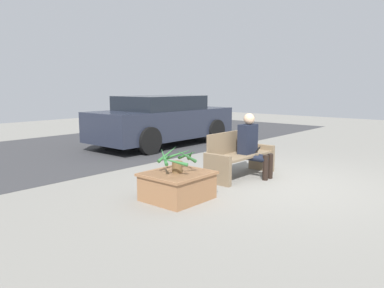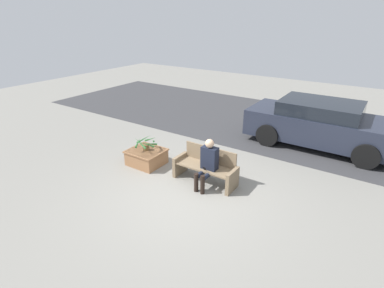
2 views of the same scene
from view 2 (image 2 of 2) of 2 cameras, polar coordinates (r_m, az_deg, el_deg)
name	(u,v)px [view 2 (image 2 of 2)]	position (r m, az deg, el deg)	size (l,w,h in m)	color
ground_plane	(186,195)	(7.06, -1.12, -9.72)	(30.00, 30.00, 0.00)	gray
road_surface	(275,124)	(12.00, 15.53, 3.78)	(20.00, 6.00, 0.01)	#38383A
bench	(206,167)	(7.45, 2.71, -4.37)	(1.61, 0.56, 0.85)	#7A664C
person_seated	(208,162)	(7.11, 2.99, -3.43)	(0.39, 0.61, 1.21)	black
planter_box	(147,156)	(8.44, -8.66, -2.36)	(0.95, 0.87, 0.42)	#936642
potted_plant	(146,144)	(8.27, -8.75, 0.06)	(0.64, 0.63, 0.41)	brown
parked_car	(321,124)	(10.16, 23.35, 3.52)	(4.47, 1.98, 1.44)	#232838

